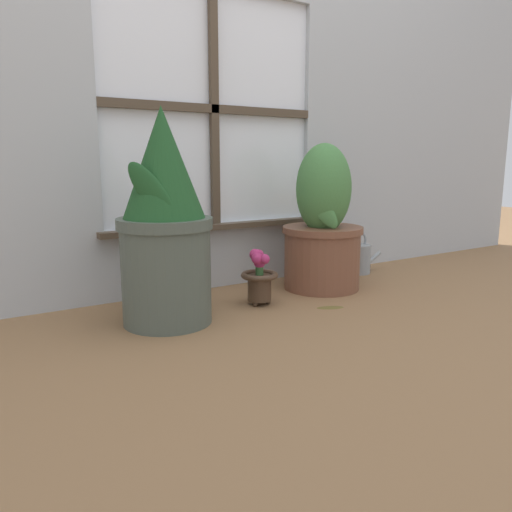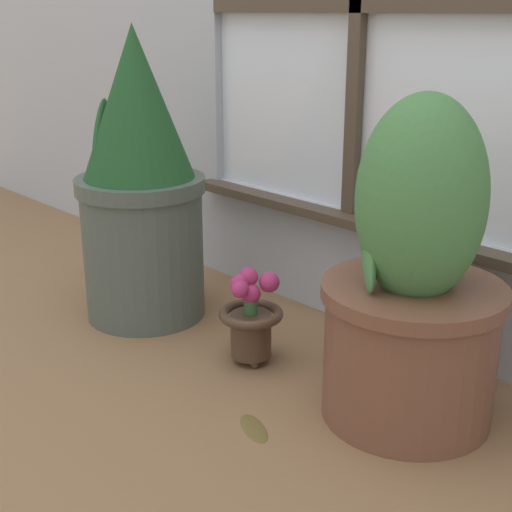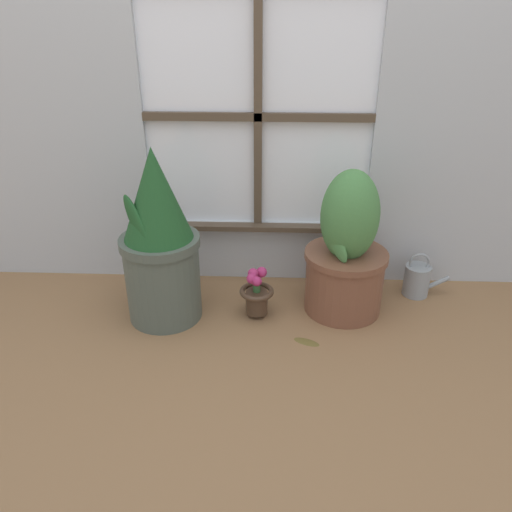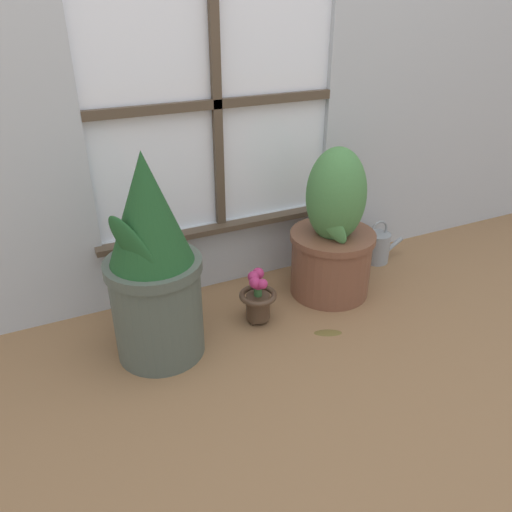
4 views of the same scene
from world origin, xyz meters
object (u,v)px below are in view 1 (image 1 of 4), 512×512
Objects in this scene: flower_vase at (259,277)px; watering_can at (359,258)px; potted_plant_right at (323,229)px; potted_plant_left at (165,223)px.

watering_can is at bearing 15.57° from flower_vase.
potted_plant_right reaches higher than watering_can.
potted_plant_left is 1.21m from watering_can.
potted_plant_left reaches higher than flower_vase.
flower_vase reaches higher than watering_can.
flower_vase is at bearing 2.12° from potted_plant_left.
potted_plant_left is 3.49× the size of watering_can.
potted_plant_right is (0.79, 0.09, -0.09)m from potted_plant_left.
watering_can is (1.15, 0.22, -0.28)m from potted_plant_left.
potted_plant_left is at bearing -173.69° from potted_plant_right.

